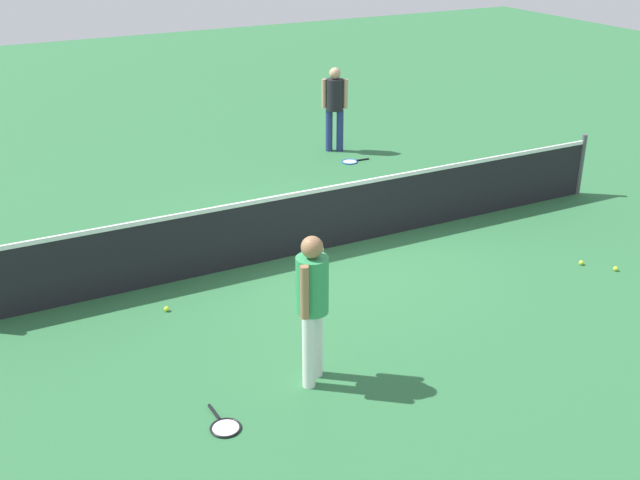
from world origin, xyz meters
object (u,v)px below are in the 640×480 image
tennis_racket_far_player (351,161)px  player_near_side (312,298)px  tennis_racket_near_player (224,426)px  tennis_ball_near_player (616,269)px  tennis_ball_midcourt (167,309)px  player_far_side (335,102)px  tennis_ball_by_net (581,263)px

tennis_racket_far_player → player_near_side: bearing=-122.7°
tennis_racket_near_player → tennis_ball_near_player: bearing=7.0°
tennis_ball_midcourt → tennis_racket_near_player: bearing=-94.4°
tennis_ball_near_player → tennis_racket_far_player: bearing=98.8°
player_far_side → tennis_ball_near_player: (0.85, -6.69, -0.98)m
player_near_side → tennis_ball_near_player: bearing=4.8°
player_near_side → tennis_ball_by_net: bearing=9.5°
player_near_side → tennis_racket_near_player: player_near_side is taller
tennis_racket_near_player → tennis_racket_far_player: (5.19, 6.63, 0.00)m
tennis_ball_midcourt → tennis_racket_far_player: bearing=39.4°
player_near_side → tennis_racket_near_player: size_ratio=2.89×
tennis_racket_near_player → tennis_ball_near_player: (6.11, 0.75, 0.02)m
tennis_racket_near_player → tennis_racket_far_player: 8.42m
tennis_racket_near_player → tennis_ball_midcourt: bearing=85.6°
tennis_racket_far_player → tennis_ball_midcourt: (-5.00, -4.10, 0.02)m
tennis_racket_far_player → tennis_ball_midcourt: bearing=-140.6°
tennis_ball_near_player → tennis_ball_by_net: size_ratio=1.00×
player_far_side → tennis_racket_far_player: (-0.06, -0.80, -1.00)m
tennis_racket_far_player → tennis_ball_near_player: size_ratio=8.93×
player_far_side → tennis_racket_near_player: bearing=-125.3°
player_near_side → tennis_ball_by_net: size_ratio=25.76×
tennis_racket_near_player → tennis_ball_near_player: 6.15m
tennis_ball_near_player → tennis_ball_by_net: bearing=128.0°
tennis_ball_by_net → tennis_ball_midcourt: 5.81m
player_near_side → tennis_ball_near_player: 5.08m
player_far_side → tennis_ball_midcourt: bearing=-135.9°
player_far_side → tennis_racket_near_player: player_far_side is taller
tennis_ball_midcourt → player_near_side: bearing=-66.6°
player_near_side → player_far_side: same height
tennis_racket_near_player → tennis_ball_midcourt: tennis_ball_midcourt is taller
tennis_ball_near_player → tennis_ball_by_net: same height
tennis_ball_by_net → tennis_ball_near_player: bearing=-52.0°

